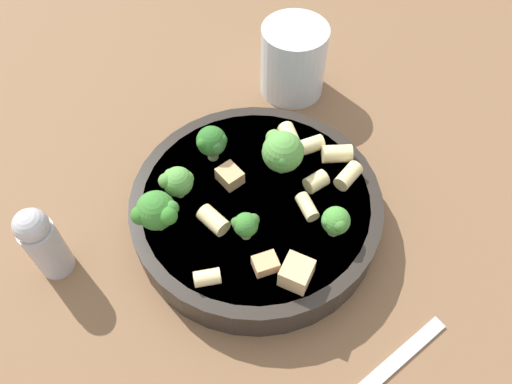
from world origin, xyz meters
name	(u,v)px	position (x,y,z in m)	size (l,w,h in m)	color
ground_plane	(256,220)	(0.00, 0.00, 0.00)	(2.00, 2.00, 0.00)	brown
pasta_bowl	(256,208)	(0.00, 0.00, 0.02)	(0.24, 0.24, 0.04)	#28231E
broccoli_floret_0	(282,151)	(-0.03, 0.03, 0.07)	(0.04, 0.04, 0.05)	#9EC175
broccoli_floret_1	(245,225)	(0.04, -0.02, 0.06)	(0.02, 0.03, 0.03)	#93B766
broccoli_floret_2	(156,211)	(0.01, -0.09, 0.07)	(0.04, 0.04, 0.04)	#93B766
broccoli_floret_3	(177,181)	(-0.02, -0.07, 0.06)	(0.03, 0.03, 0.03)	#9EC175
broccoli_floret_4	(212,142)	(-0.06, -0.03, 0.06)	(0.03, 0.03, 0.04)	#9EC175
broccoli_floret_5	(335,222)	(0.05, 0.06, 0.06)	(0.03, 0.03, 0.03)	#93B766
rigatoni_0	(312,145)	(-0.05, 0.07, 0.05)	(0.02, 0.02, 0.02)	beige
rigatoni_1	(213,220)	(0.02, -0.04, 0.05)	(0.02, 0.02, 0.03)	beige
rigatoni_2	(347,173)	(0.00, 0.09, 0.05)	(0.02, 0.02, 0.03)	beige
rigatoni_3	(337,154)	(-0.03, 0.09, 0.05)	(0.02, 0.02, 0.03)	beige
rigatoni_4	(289,137)	(-0.06, 0.05, 0.05)	(0.02, 0.02, 0.03)	beige
rigatoni_5	(307,207)	(0.02, 0.04, 0.05)	(0.01, 0.01, 0.03)	beige
rigatoni_6	(316,181)	(0.00, 0.06, 0.05)	(0.02, 0.02, 0.02)	beige
rigatoni_7	(207,278)	(0.07, -0.06, 0.05)	(0.01, 0.01, 0.02)	beige
chicken_chunk_0	(266,264)	(0.07, -0.01, 0.05)	(0.02, 0.02, 0.01)	tan
chicken_chunk_1	(230,176)	(-0.03, -0.02, 0.05)	(0.02, 0.02, 0.01)	tan
chicken_chunk_2	(296,273)	(0.09, 0.01, 0.05)	(0.03, 0.02, 0.02)	tan
drinking_glass	(293,64)	(-0.18, 0.09, 0.04)	(0.08, 0.08, 0.09)	silver
pepper_shaker	(43,242)	(0.01, -0.19, 0.04)	(0.03, 0.03, 0.09)	#B2B2B7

